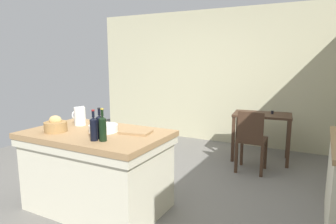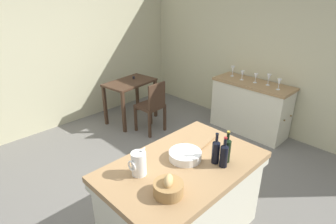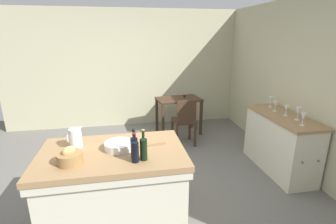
{
  "view_description": "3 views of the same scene",
  "coord_description": "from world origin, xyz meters",
  "px_view_note": "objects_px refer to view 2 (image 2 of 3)",
  "views": [
    {
      "loc": [
        1.89,
        -3.07,
        1.63
      ],
      "look_at": [
        0.25,
        0.05,
        1.01
      ],
      "focal_mm": 31.55,
      "sensor_mm": 36.0,
      "label": 1
    },
    {
      "loc": [
        -1.82,
        -2.11,
        2.37
      ],
      "look_at": [
        0.37,
        0.11,
        0.94
      ],
      "focal_mm": 29.7,
      "sensor_mm": 36.0,
      "label": 2
    },
    {
      "loc": [
        -0.09,
        -3.17,
        2.04
      ],
      "look_at": [
        0.51,
        0.1,
        1.02
      ],
      "focal_mm": 26.77,
      "sensor_mm": 36.0,
      "label": 3
    }
  ],
  "objects_px": {
    "pitcher": "(139,163)",
    "bread_basket": "(168,188)",
    "island_table": "(182,198)",
    "wine_glass_middle": "(256,76)",
    "wine_bottle_amber": "(216,151)",
    "cutting_board": "(199,140)",
    "side_cabinet": "(250,107)",
    "wooden_chair": "(152,105)",
    "wine_bottle_green": "(224,155)",
    "wine_glass_far_right": "(233,69)",
    "wine_bottle_dark": "(227,149)",
    "wine_glass_left": "(269,78)",
    "writing_desk": "(130,88)",
    "wine_glass_far_left": "(279,82)",
    "wash_bowl": "(185,155)",
    "wine_glass_right": "(242,74)"
  },
  "relations": [
    {
      "from": "pitcher",
      "to": "bread_basket",
      "type": "relative_size",
      "value": 1.07
    },
    {
      "from": "island_table",
      "to": "wine_glass_middle",
      "type": "bearing_deg",
      "value": 15.45
    },
    {
      "from": "wine_bottle_amber",
      "to": "island_table",
      "type": "bearing_deg",
      "value": 139.25
    },
    {
      "from": "bread_basket",
      "to": "cutting_board",
      "type": "distance_m",
      "value": 0.87
    },
    {
      "from": "side_cabinet",
      "to": "wooden_chair",
      "type": "height_order",
      "value": "wooden_chair"
    },
    {
      "from": "wooden_chair",
      "to": "wine_bottle_green",
      "type": "distance_m",
      "value": 2.43
    },
    {
      "from": "wine_glass_far_right",
      "to": "wine_bottle_dark",
      "type": "bearing_deg",
      "value": -147.73
    },
    {
      "from": "side_cabinet",
      "to": "wine_glass_middle",
      "type": "distance_m",
      "value": 0.55
    },
    {
      "from": "island_table",
      "to": "cutting_board",
      "type": "distance_m",
      "value": 0.6
    },
    {
      "from": "wine_bottle_dark",
      "to": "wine_glass_left",
      "type": "bearing_deg",
      "value": 18.25
    },
    {
      "from": "cutting_board",
      "to": "wine_glass_middle",
      "type": "bearing_deg",
      "value": 14.49
    },
    {
      "from": "wine_bottle_dark",
      "to": "wine_glass_left",
      "type": "height_order",
      "value": "wine_bottle_dark"
    },
    {
      "from": "bread_basket",
      "to": "wine_bottle_green",
      "type": "bearing_deg",
      "value": -7.91
    },
    {
      "from": "writing_desk",
      "to": "wine_glass_far_right",
      "type": "relative_size",
      "value": 5.29
    },
    {
      "from": "bread_basket",
      "to": "wine_bottle_amber",
      "type": "relative_size",
      "value": 0.78
    },
    {
      "from": "wine_glass_middle",
      "to": "wine_glass_far_left",
      "type": "bearing_deg",
      "value": -96.79
    },
    {
      "from": "writing_desk",
      "to": "wash_bowl",
      "type": "height_order",
      "value": "wash_bowl"
    },
    {
      "from": "wine_glass_far_left",
      "to": "side_cabinet",
      "type": "bearing_deg",
      "value": 85.38
    },
    {
      "from": "side_cabinet",
      "to": "wine_glass_right",
      "type": "height_order",
      "value": "wine_glass_right"
    },
    {
      "from": "wooden_chair",
      "to": "wine_glass_far_right",
      "type": "height_order",
      "value": "wine_glass_far_right"
    },
    {
      "from": "wooden_chair",
      "to": "wine_glass_far_right",
      "type": "xyz_separation_m",
      "value": [
        1.28,
        -0.71,
        0.52
      ]
    },
    {
      "from": "wine_bottle_green",
      "to": "wine_glass_middle",
      "type": "bearing_deg",
      "value": 23.09
    },
    {
      "from": "wooden_chair",
      "to": "wine_bottle_green",
      "type": "relative_size",
      "value": 3.06
    },
    {
      "from": "pitcher",
      "to": "wine_glass_left",
      "type": "distance_m",
      "value": 2.94
    },
    {
      "from": "wine_glass_left",
      "to": "wine_glass_right",
      "type": "height_order",
      "value": "wine_glass_left"
    },
    {
      "from": "wine_glass_middle",
      "to": "wash_bowl",
      "type": "bearing_deg",
      "value": -165.05
    },
    {
      "from": "wine_glass_middle",
      "to": "wine_glass_right",
      "type": "xyz_separation_m",
      "value": [
        -0.03,
        0.23,
        0.0
      ]
    },
    {
      "from": "wine_bottle_green",
      "to": "writing_desk",
      "type": "bearing_deg",
      "value": 69.04
    },
    {
      "from": "wine_bottle_green",
      "to": "wine_bottle_dark",
      "type": "bearing_deg",
      "value": 18.92
    },
    {
      "from": "wine_bottle_amber",
      "to": "wine_glass_far_left",
      "type": "bearing_deg",
      "value": 11.72
    },
    {
      "from": "wine_bottle_green",
      "to": "wine_glass_left",
      "type": "xyz_separation_m",
      "value": [
        2.31,
        0.76,
        0.03
      ]
    },
    {
      "from": "side_cabinet",
      "to": "cutting_board",
      "type": "xyz_separation_m",
      "value": [
        -2.08,
        -0.56,
        0.43
      ]
    },
    {
      "from": "island_table",
      "to": "wine_glass_left",
      "type": "distance_m",
      "value": 2.64
    },
    {
      "from": "wash_bowl",
      "to": "wine_bottle_green",
      "type": "xyz_separation_m",
      "value": [
        0.16,
        -0.32,
        0.08
      ]
    },
    {
      "from": "side_cabinet",
      "to": "bread_basket",
      "type": "bearing_deg",
      "value": -162.54
    },
    {
      "from": "wine_glass_far_left",
      "to": "wine_glass_middle",
      "type": "height_order",
      "value": "wine_glass_far_left"
    },
    {
      "from": "island_table",
      "to": "wine_glass_left",
      "type": "relative_size",
      "value": 8.35
    },
    {
      "from": "island_table",
      "to": "cutting_board",
      "type": "xyz_separation_m",
      "value": [
        0.41,
        0.15,
        0.41
      ]
    },
    {
      "from": "pitcher",
      "to": "wash_bowl",
      "type": "height_order",
      "value": "pitcher"
    },
    {
      "from": "wooden_chair",
      "to": "wine_glass_middle",
      "type": "bearing_deg",
      "value": -43.37
    },
    {
      "from": "wine_bottle_dark",
      "to": "wine_glass_right",
      "type": "height_order",
      "value": "wine_bottle_dark"
    },
    {
      "from": "side_cabinet",
      "to": "wine_bottle_amber",
      "type": "xyz_separation_m",
      "value": [
        -2.27,
        -0.9,
        0.54
      ]
    },
    {
      "from": "wine_glass_middle",
      "to": "wine_glass_right",
      "type": "relative_size",
      "value": 0.98
    },
    {
      "from": "pitcher",
      "to": "wine_glass_left",
      "type": "bearing_deg",
      "value": 6.21
    },
    {
      "from": "side_cabinet",
      "to": "wine_glass_middle",
      "type": "xyz_separation_m",
      "value": [
        0.01,
        -0.02,
        0.55
      ]
    },
    {
      "from": "cutting_board",
      "to": "side_cabinet",
      "type": "bearing_deg",
      "value": 15.06
    },
    {
      "from": "wine_bottle_green",
      "to": "wooden_chair",
      "type": "bearing_deg",
      "value": 64.2
    },
    {
      "from": "bread_basket",
      "to": "cutting_board",
      "type": "xyz_separation_m",
      "value": [
        0.8,
        0.35,
        -0.05
      ]
    },
    {
      "from": "side_cabinet",
      "to": "wine_bottle_green",
      "type": "height_order",
      "value": "wine_bottle_green"
    },
    {
      "from": "cutting_board",
      "to": "wine_bottle_dark",
      "type": "bearing_deg",
      "value": -104.32
    }
  ]
}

